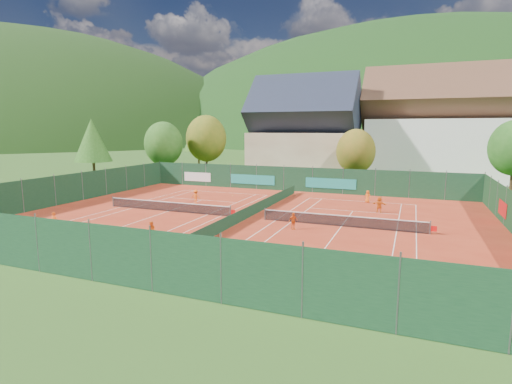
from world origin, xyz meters
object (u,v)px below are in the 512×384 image
object	(u,v)px
player_right_far_b	(379,205)
ball_hopper	(365,273)
player_left_near	(54,222)
player_left_far	(196,197)
player_right_near	(293,221)
player_right_far_a	(368,196)
player_left_mid	(152,230)
chalet	(304,135)
hotel_block_a	(436,130)

from	to	relation	value
player_right_far_b	ball_hopper	bearing A→B (deg)	96.47
player_left_near	player_left_far	size ratio (longest dim) A/B	1.04
player_left_far	player_right_far_b	distance (m)	18.05
player_right_near	player_right_far_a	distance (m)	14.24
player_left_mid	player_right_far_a	distance (m)	23.39
player_left_mid	player_left_far	xyz separation A→B (m)	(-3.80, 12.69, 0.12)
player_left_near	player_right_far_b	distance (m)	27.22
chalet	ball_hopper	size ratio (longest dim) A/B	20.25
player_left_far	player_left_mid	bearing A→B (deg)	102.14
player_left_mid	player_right_far_b	size ratio (longest dim) A/B	0.82
chalet	hotel_block_a	world-z (taller)	hotel_block_a
player_right_far_b	chalet	bearing A→B (deg)	-56.22
player_right_far_b	player_left_mid	bearing A→B (deg)	50.74
player_left_far	ball_hopper	bearing A→B (deg)	135.40
player_left_near	player_left_far	world-z (taller)	player_left_near
ball_hopper	player_right_far_b	xyz separation A→B (m)	(-0.75, 17.95, 0.19)
hotel_block_a	player_right_far_b	distance (m)	30.63
player_left_near	player_left_far	bearing A→B (deg)	60.73
player_left_mid	player_right_far_b	world-z (taller)	player_right_far_b
player_left_mid	player_right_far_b	distance (m)	20.55
chalet	ball_hopper	world-z (taller)	chalet
hotel_block_a	player_left_near	world-z (taller)	hotel_block_a
ball_hopper	player_right_far_b	bearing A→B (deg)	92.38
ball_hopper	player_left_far	bearing A→B (deg)	139.91
player_right_near	player_right_far_b	bearing A→B (deg)	4.80
player_left_mid	ball_hopper	bearing A→B (deg)	-11.09
player_left_mid	player_right_near	xyz separation A→B (m)	(8.51, 6.07, 0.06)
player_right_far_a	chalet	bearing A→B (deg)	-45.12
player_left_far	player_right_near	world-z (taller)	player_left_far
chalet	player_right_far_b	world-z (taller)	chalet
chalet	ball_hopper	distance (m)	44.06
chalet	player_left_mid	world-z (taller)	chalet
hotel_block_a	player_right_far_a	bearing A→B (deg)	-106.37
player_left_mid	player_left_far	bearing A→B (deg)	107.00
player_right_far_a	player_left_near	bearing A→B (deg)	58.20
player_right_far_b	player_right_far_a	bearing A→B (deg)	-68.06
ball_hopper	player_right_near	xyz separation A→B (m)	(-6.35, 9.07, 0.11)
hotel_block_a	player_right_far_b	size ratio (longest dim) A/B	14.58
chalet	player_right_far_a	bearing A→B (deg)	-57.63
ball_hopper	player_right_far_a	size ratio (longest dim) A/B	0.62
player_left_mid	player_right_far_a	xyz separation A→B (m)	(12.57, 19.72, 0.04)
player_left_mid	player_left_near	bearing A→B (deg)	-171.16
player_left_near	player_right_near	xyz separation A→B (m)	(16.33, 7.24, -0.09)
chalet	player_right_far_b	distance (m)	27.52
ball_hopper	chalet	bearing A→B (deg)	108.80
chalet	player_left_near	world-z (taller)	chalet
player_right_near	player_left_far	bearing A→B (deg)	98.75
chalet	ball_hopper	xyz separation A→B (m)	(14.06, -41.31, -6.07)
player_left_near	player_right_far_a	world-z (taller)	player_left_near
ball_hopper	player_right_far_b	size ratio (longest dim) A/B	0.54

